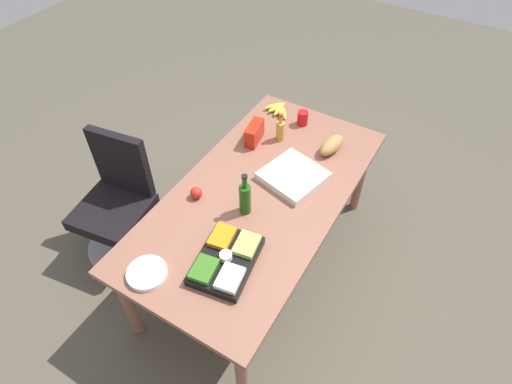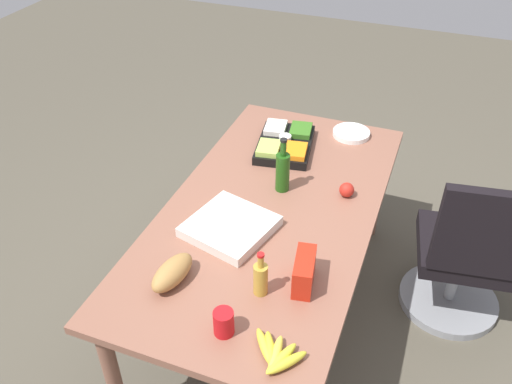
{
  "view_description": "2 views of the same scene",
  "coord_description": "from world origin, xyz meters",
  "px_view_note": "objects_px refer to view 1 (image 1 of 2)",
  "views": [
    {
      "loc": [
        1.61,
        0.93,
        2.75
      ],
      "look_at": [
        0.03,
        -0.01,
        0.8
      ],
      "focal_mm": 29.91,
      "sensor_mm": 36.0,
      "label": 1
    },
    {
      "loc": [
        -1.98,
        -0.67,
        2.42
      ],
      "look_at": [
        0.01,
        0.08,
        0.83
      ],
      "focal_mm": 37.68,
      "sensor_mm": 36.0,
      "label": 2
    }
  ],
  "objects_px": {
    "apple_red": "(196,193)",
    "red_solo_cup": "(303,118)",
    "wine_bottle": "(245,198)",
    "office_chair": "(119,211)",
    "veggie_tray": "(226,259)",
    "paper_plate_stack": "(147,273)",
    "chip_bag_red": "(254,133)",
    "bread_loaf": "(331,145)",
    "dressing_bottle": "(280,130)",
    "conference_table": "(259,201)",
    "pizza_box": "(293,176)",
    "banana_bunch": "(279,109)"
  },
  "relations": [
    {
      "from": "veggie_tray",
      "to": "chip_bag_red",
      "type": "relative_size",
      "value": 2.32
    },
    {
      "from": "paper_plate_stack",
      "to": "banana_bunch",
      "type": "bearing_deg",
      "value": -176.76
    },
    {
      "from": "office_chair",
      "to": "paper_plate_stack",
      "type": "bearing_deg",
      "value": 58.82
    },
    {
      "from": "banana_bunch",
      "to": "apple_red",
      "type": "height_order",
      "value": "apple_red"
    },
    {
      "from": "wine_bottle",
      "to": "office_chair",
      "type": "bearing_deg",
      "value": -78.16
    },
    {
      "from": "paper_plate_stack",
      "to": "veggie_tray",
      "type": "bearing_deg",
      "value": 130.61
    },
    {
      "from": "dressing_bottle",
      "to": "banana_bunch",
      "type": "bearing_deg",
      "value": -149.97
    },
    {
      "from": "banana_bunch",
      "to": "office_chair",
      "type": "bearing_deg",
      "value": -28.91
    },
    {
      "from": "bread_loaf",
      "to": "wine_bottle",
      "type": "xyz_separation_m",
      "value": [
        0.78,
        -0.22,
        0.07
      ]
    },
    {
      "from": "office_chair",
      "to": "banana_bunch",
      "type": "distance_m",
      "value": 1.43
    },
    {
      "from": "pizza_box",
      "to": "wine_bottle",
      "type": "distance_m",
      "value": 0.43
    },
    {
      "from": "pizza_box",
      "to": "red_solo_cup",
      "type": "xyz_separation_m",
      "value": [
        -0.55,
        -0.21,
        0.03
      ]
    },
    {
      "from": "bread_loaf",
      "to": "dressing_bottle",
      "type": "xyz_separation_m",
      "value": [
        0.07,
        -0.37,
        0.03
      ]
    },
    {
      "from": "office_chair",
      "to": "red_solo_cup",
      "type": "xyz_separation_m",
      "value": [
        -1.16,
        0.89,
        0.44
      ]
    },
    {
      "from": "chip_bag_red",
      "to": "dressing_bottle",
      "type": "bearing_deg",
      "value": 125.89
    },
    {
      "from": "bread_loaf",
      "to": "wine_bottle",
      "type": "distance_m",
      "value": 0.82
    },
    {
      "from": "office_chair",
      "to": "paper_plate_stack",
      "type": "height_order",
      "value": "office_chair"
    },
    {
      "from": "wine_bottle",
      "to": "paper_plate_stack",
      "type": "height_order",
      "value": "wine_bottle"
    },
    {
      "from": "veggie_tray",
      "to": "dressing_bottle",
      "type": "distance_m",
      "value": 1.12
    },
    {
      "from": "bread_loaf",
      "to": "dressing_bottle",
      "type": "height_order",
      "value": "dressing_bottle"
    },
    {
      "from": "wine_bottle",
      "to": "dressing_bottle",
      "type": "relative_size",
      "value": 1.4
    },
    {
      "from": "banana_bunch",
      "to": "pizza_box",
      "type": "bearing_deg",
      "value": 35.95
    },
    {
      "from": "office_chair",
      "to": "dressing_bottle",
      "type": "relative_size",
      "value": 4.52
    },
    {
      "from": "paper_plate_stack",
      "to": "bread_loaf",
      "type": "bearing_deg",
      "value": 163.13
    },
    {
      "from": "banana_bunch",
      "to": "red_solo_cup",
      "type": "height_order",
      "value": "red_solo_cup"
    },
    {
      "from": "red_solo_cup",
      "to": "wine_bottle",
      "type": "distance_m",
      "value": 0.96
    },
    {
      "from": "red_solo_cup",
      "to": "chip_bag_red",
      "type": "xyz_separation_m",
      "value": [
        0.35,
        -0.21,
        0.01
      ]
    },
    {
      "from": "veggie_tray",
      "to": "chip_bag_red",
      "type": "height_order",
      "value": "chip_bag_red"
    },
    {
      "from": "veggie_tray",
      "to": "dressing_bottle",
      "type": "height_order",
      "value": "dressing_bottle"
    },
    {
      "from": "office_chair",
      "to": "veggie_tray",
      "type": "relative_size",
      "value": 2.1
    },
    {
      "from": "apple_red",
      "to": "red_solo_cup",
      "type": "bearing_deg",
      "value": 166.74
    },
    {
      "from": "veggie_tray",
      "to": "wine_bottle",
      "type": "height_order",
      "value": "wine_bottle"
    },
    {
      "from": "bread_loaf",
      "to": "conference_table",
      "type": "bearing_deg",
      "value": -19.86
    },
    {
      "from": "veggie_tray",
      "to": "paper_plate_stack",
      "type": "xyz_separation_m",
      "value": [
        0.28,
        -0.33,
        -0.02
      ]
    },
    {
      "from": "pizza_box",
      "to": "bread_loaf",
      "type": "height_order",
      "value": "bread_loaf"
    },
    {
      "from": "apple_red",
      "to": "red_solo_cup",
      "type": "distance_m",
      "value": 1.04
    },
    {
      "from": "red_solo_cup",
      "to": "bread_loaf",
      "type": "height_order",
      "value": "red_solo_cup"
    },
    {
      "from": "apple_red",
      "to": "red_solo_cup",
      "type": "height_order",
      "value": "red_solo_cup"
    },
    {
      "from": "chip_bag_red",
      "to": "office_chair",
      "type": "bearing_deg",
      "value": -40.01
    },
    {
      "from": "veggie_tray",
      "to": "office_chair",
      "type": "bearing_deg",
      "value": -99.27
    },
    {
      "from": "banana_bunch",
      "to": "dressing_bottle",
      "type": "bearing_deg",
      "value": 30.03
    },
    {
      "from": "banana_bunch",
      "to": "paper_plate_stack",
      "type": "relative_size",
      "value": 1.05
    },
    {
      "from": "red_solo_cup",
      "to": "bread_loaf",
      "type": "distance_m",
      "value": 0.35
    },
    {
      "from": "office_chair",
      "to": "dressing_bottle",
      "type": "height_order",
      "value": "same"
    },
    {
      "from": "pizza_box",
      "to": "dressing_bottle",
      "type": "xyz_separation_m",
      "value": [
        -0.31,
        -0.27,
        0.06
      ]
    },
    {
      "from": "conference_table",
      "to": "chip_bag_red",
      "type": "xyz_separation_m",
      "value": [
        -0.43,
        -0.3,
        0.15
      ]
    },
    {
      "from": "dressing_bottle",
      "to": "bread_loaf",
      "type": "bearing_deg",
      "value": 101.11
    },
    {
      "from": "conference_table",
      "to": "pizza_box",
      "type": "relative_size",
      "value": 5.47
    },
    {
      "from": "office_chair",
      "to": "chip_bag_red",
      "type": "bearing_deg",
      "value": 139.99
    },
    {
      "from": "banana_bunch",
      "to": "wine_bottle",
      "type": "bearing_deg",
      "value": 17.19
    }
  ]
}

